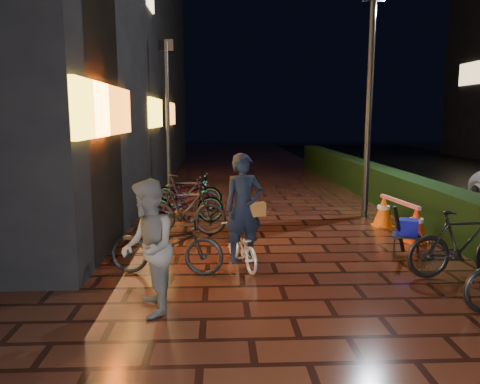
{
  "coord_description": "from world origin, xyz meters",
  "views": [
    {
      "loc": [
        -1.46,
        -6.05,
        2.49
      ],
      "look_at": [
        -1.07,
        2.53,
        1.1
      ],
      "focal_mm": 35.0,
      "sensor_mm": 36.0,
      "label": 1
    }
  ],
  "objects_px": {
    "bystander_person": "(148,248)",
    "traffic_barrier": "(399,217)",
    "cart_assembly": "(406,229)",
    "cyclist": "(243,226)"
  },
  "relations": [
    {
      "from": "traffic_barrier",
      "to": "cart_assembly",
      "type": "height_order",
      "value": "cart_assembly"
    },
    {
      "from": "bystander_person",
      "to": "traffic_barrier",
      "type": "distance_m",
      "value": 6.16
    },
    {
      "from": "traffic_barrier",
      "to": "cart_assembly",
      "type": "relative_size",
      "value": 1.91
    },
    {
      "from": "bystander_person",
      "to": "cyclist",
      "type": "height_order",
      "value": "cyclist"
    },
    {
      "from": "cyclist",
      "to": "cart_assembly",
      "type": "bearing_deg",
      "value": 10.38
    },
    {
      "from": "bystander_person",
      "to": "cart_assembly",
      "type": "relative_size",
      "value": 1.81
    },
    {
      "from": "cyclist",
      "to": "cart_assembly",
      "type": "height_order",
      "value": "cyclist"
    },
    {
      "from": "bystander_person",
      "to": "traffic_barrier",
      "type": "relative_size",
      "value": 0.95
    },
    {
      "from": "bystander_person",
      "to": "cart_assembly",
      "type": "bearing_deg",
      "value": 107.21
    },
    {
      "from": "cart_assembly",
      "to": "bystander_person",
      "type": "bearing_deg",
      "value": -151.29
    }
  ]
}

